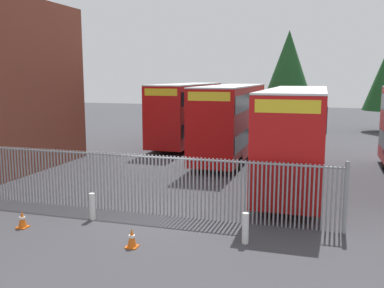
# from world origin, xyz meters

# --- Properties ---
(ground_plane) EXTENTS (100.00, 100.00, 0.00)m
(ground_plane) POSITION_xyz_m (0.00, 8.00, 0.00)
(ground_plane) COLOR #3D3D42
(palisade_fence) EXTENTS (14.26, 0.14, 2.35)m
(palisade_fence) POSITION_xyz_m (-0.76, 0.00, 1.18)
(palisade_fence) COLOR gray
(palisade_fence) RESTS_ON ground
(double_decker_bus_near_gate) EXTENTS (2.54, 10.81, 4.42)m
(double_decker_bus_near_gate) POSITION_xyz_m (4.37, 5.71, 2.42)
(double_decker_bus_near_gate) COLOR red
(double_decker_bus_near_gate) RESTS_ON ground
(double_decker_bus_behind_fence_left) EXTENTS (2.54, 10.81, 4.42)m
(double_decker_bus_behind_fence_left) POSITION_xyz_m (0.16, 11.67, 2.42)
(double_decker_bus_behind_fence_left) COLOR #B70C0C
(double_decker_bus_behind_fence_left) RESTS_ON ground
(double_decker_bus_far_back) EXTENTS (2.54, 10.81, 4.42)m
(double_decker_bus_far_back) POSITION_xyz_m (-4.04, 16.11, 2.42)
(double_decker_bus_far_back) COLOR red
(double_decker_bus_far_back) RESTS_ON ground
(bollard_near_left) EXTENTS (0.20, 0.20, 0.95)m
(bollard_near_left) POSITION_xyz_m (-2.07, -1.17, 0.47)
(bollard_near_left) COLOR silver
(bollard_near_left) RESTS_ON ground
(bollard_center_front) EXTENTS (0.20, 0.20, 0.95)m
(bollard_center_front) POSITION_xyz_m (3.43, -1.77, 0.47)
(bollard_center_front) COLOR silver
(bollard_center_front) RESTS_ON ground
(traffic_cone_by_gate) EXTENTS (0.34, 0.34, 0.59)m
(traffic_cone_by_gate) POSITION_xyz_m (-3.88, -2.58, 0.29)
(traffic_cone_by_gate) COLOR orange
(traffic_cone_by_gate) RESTS_ON ground
(traffic_cone_mid_forecourt) EXTENTS (0.34, 0.34, 0.59)m
(traffic_cone_mid_forecourt) POSITION_xyz_m (0.30, -3.05, 0.29)
(traffic_cone_mid_forecourt) COLOR orange
(traffic_cone_mid_forecourt) RESTS_ON ground
(tree_tall_back) EXTENTS (3.52, 3.52, 7.50)m
(tree_tall_back) POSITION_xyz_m (1.66, 29.27, 4.97)
(tree_tall_back) COLOR #4C3823
(tree_tall_back) RESTS_ON ground
(tree_short_side) EXTENTS (4.27, 4.27, 9.09)m
(tree_short_side) POSITION_xyz_m (2.28, 26.94, 6.02)
(tree_short_side) COLOR #4C3823
(tree_short_side) RESTS_ON ground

